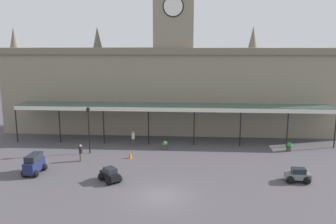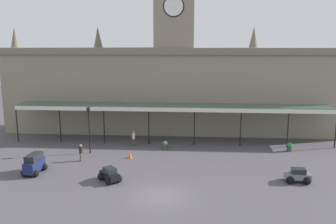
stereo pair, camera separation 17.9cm
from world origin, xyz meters
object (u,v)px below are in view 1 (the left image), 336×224
object	(u,v)px
pedestrian_crossing_forecourt	(133,138)
victorian_lamppost	(89,125)
car_black_sedan	(110,176)
planter_forecourt_centre	(165,145)
planter_near_kerb	(289,147)
pedestrian_beside_cars	(81,152)
car_grey_sedan	(298,176)
car_navy_van	(34,165)
traffic_cone	(130,155)

from	to	relation	value
pedestrian_crossing_forecourt	victorian_lamppost	size ratio (longest dim) A/B	0.33
car_black_sedan	planter_forecourt_centre	xyz separation A→B (m)	(3.91, 9.28, -0.01)
car_black_sedan	planter_near_kerb	size ratio (longest dim) A/B	2.33
pedestrian_beside_cars	pedestrian_crossing_forecourt	bearing A→B (deg)	52.26
planter_forecourt_centre	pedestrian_crossing_forecourt	bearing A→B (deg)	162.71
car_grey_sedan	pedestrian_crossing_forecourt	distance (m)	18.06
planter_forecourt_centre	car_black_sedan	bearing A→B (deg)	-112.84
victorian_lamppost	planter_near_kerb	xyz separation A→B (m)	(21.13, 2.13, -2.60)
pedestrian_beside_cars	car_navy_van	bearing A→B (deg)	-130.90
car_black_sedan	car_grey_sedan	world-z (taller)	same
car_black_sedan	pedestrian_beside_cars	distance (m)	6.34
car_grey_sedan	pedestrian_crossing_forecourt	world-z (taller)	pedestrian_crossing_forecourt
car_navy_van	planter_forecourt_centre	bearing A→B (deg)	35.84
victorian_lamppost	pedestrian_crossing_forecourt	bearing A→B (deg)	35.83
victorian_lamppost	traffic_cone	bearing A→B (deg)	-16.61
car_black_sedan	planter_forecourt_centre	world-z (taller)	car_black_sedan
car_black_sedan	traffic_cone	size ratio (longest dim) A/B	3.44
car_grey_sedan	pedestrian_beside_cars	xyz separation A→B (m)	(-19.63, 3.97, 0.41)
pedestrian_beside_cars	victorian_lamppost	xyz separation A→B (m)	(0.15, 2.55, 2.18)
victorian_lamppost	traffic_cone	world-z (taller)	victorian_lamppost
pedestrian_crossing_forecourt	victorian_lamppost	world-z (taller)	victorian_lamppost
victorian_lamppost	planter_near_kerb	bearing A→B (deg)	5.75
car_black_sedan	planter_near_kerb	world-z (taller)	car_black_sedan
car_grey_sedan	planter_forecourt_centre	size ratio (longest dim) A/B	2.18
victorian_lamppost	planter_near_kerb	distance (m)	21.39
pedestrian_beside_cars	car_black_sedan	bearing A→B (deg)	-50.61
car_navy_van	planter_near_kerb	distance (m)	25.71
car_grey_sedan	planter_forecourt_centre	distance (m)	14.39
planter_near_kerb	traffic_cone	bearing A→B (deg)	-168.21
planter_forecourt_centre	planter_near_kerb	bearing A→B (deg)	1.21
pedestrian_beside_cars	car_grey_sedan	bearing A→B (deg)	-11.44
car_navy_van	pedestrian_crossing_forecourt	distance (m)	11.68
car_navy_van	car_grey_sedan	world-z (taller)	car_navy_van
planter_near_kerb	planter_forecourt_centre	xyz separation A→B (m)	(-13.36, -0.28, 0.00)
car_black_sedan	planter_near_kerb	bearing A→B (deg)	28.98
car_black_sedan	pedestrian_crossing_forecourt	world-z (taller)	pedestrian_crossing_forecourt
car_navy_van	car_grey_sedan	size ratio (longest dim) A/B	1.17
pedestrian_crossing_forecourt	car_black_sedan	bearing A→B (deg)	-91.45
planter_forecourt_centre	car_navy_van	bearing A→B (deg)	-144.16
pedestrian_crossing_forecourt	traffic_cone	distance (m)	4.38
car_black_sedan	pedestrian_crossing_forecourt	distance (m)	10.42
pedestrian_beside_cars	victorian_lamppost	bearing A→B (deg)	86.64
car_grey_sedan	planter_near_kerb	world-z (taller)	car_grey_sedan
planter_near_kerb	victorian_lamppost	bearing A→B (deg)	-174.25
traffic_cone	planter_near_kerb	bearing A→B (deg)	11.79
car_grey_sedan	car_navy_van	bearing A→B (deg)	178.94
car_grey_sedan	planter_near_kerb	xyz separation A→B (m)	(1.64, 8.64, -0.01)
victorian_lamppost	traffic_cone	xyz separation A→B (m)	(4.50, -1.34, -2.77)
pedestrian_beside_cars	traffic_cone	xyz separation A→B (m)	(4.65, 1.20, -0.58)
pedestrian_crossing_forecourt	planter_near_kerb	distance (m)	17.03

